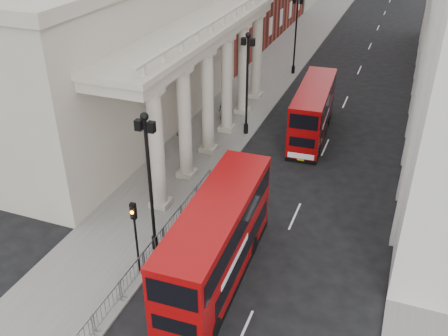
# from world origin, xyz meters

# --- Properties ---
(ground) EXTENTS (260.00, 260.00, 0.00)m
(ground) POSITION_xyz_m (0.00, 0.00, 0.00)
(ground) COLOR black
(ground) RESTS_ON ground
(sidewalk_west) EXTENTS (6.00, 140.00, 0.12)m
(sidewalk_west) POSITION_xyz_m (-3.00, 30.00, 0.06)
(sidewalk_west) COLOR slate
(sidewalk_west) RESTS_ON ground
(sidewalk_east) EXTENTS (3.00, 140.00, 0.12)m
(sidewalk_east) POSITION_xyz_m (13.50, 30.00, 0.06)
(sidewalk_east) COLOR slate
(sidewalk_east) RESTS_ON ground
(kerb) EXTENTS (0.20, 140.00, 0.14)m
(kerb) POSITION_xyz_m (-0.05, 30.00, 0.07)
(kerb) COLOR slate
(kerb) RESTS_ON ground
(portico_building) EXTENTS (9.00, 28.00, 12.00)m
(portico_building) POSITION_xyz_m (-10.50, 18.00, 6.00)
(portico_building) COLOR #A59B8A
(portico_building) RESTS_ON ground
(lamp_post_south) EXTENTS (1.05, 0.44, 8.32)m
(lamp_post_south) POSITION_xyz_m (-0.60, 4.00, 4.91)
(lamp_post_south) COLOR black
(lamp_post_south) RESTS_ON sidewalk_west
(lamp_post_mid) EXTENTS (1.05, 0.44, 8.32)m
(lamp_post_mid) POSITION_xyz_m (-0.60, 20.00, 4.91)
(lamp_post_mid) COLOR black
(lamp_post_mid) RESTS_ON sidewalk_west
(lamp_post_north) EXTENTS (1.05, 0.44, 8.32)m
(lamp_post_north) POSITION_xyz_m (-0.60, 36.00, 4.91)
(lamp_post_north) COLOR black
(lamp_post_north) RESTS_ON sidewalk_west
(traffic_light) EXTENTS (0.28, 0.33, 4.30)m
(traffic_light) POSITION_xyz_m (-0.50, 1.98, 3.11)
(traffic_light) COLOR black
(traffic_light) RESTS_ON sidewalk_west
(crowd_barriers) EXTENTS (0.50, 18.75, 1.10)m
(crowd_barriers) POSITION_xyz_m (-0.35, 2.23, 0.67)
(crowd_barriers) COLOR gray
(crowd_barriers) RESTS_ON sidewalk_west
(bus_near) EXTENTS (2.96, 10.93, 4.69)m
(bus_near) POSITION_xyz_m (3.52, 3.11, 2.45)
(bus_near) COLOR #8F0607
(bus_near) RESTS_ON ground
(bus_far) EXTENTS (2.95, 9.98, 4.25)m
(bus_far) POSITION_xyz_m (4.46, 21.67, 2.22)
(bus_far) COLOR #870607
(bus_far) RESTS_ON ground
(pedestrian_a) EXTENTS (0.70, 0.62, 1.61)m
(pedestrian_a) POSITION_xyz_m (-2.91, 13.35, 0.92)
(pedestrian_a) COLOR black
(pedestrian_a) RESTS_ON sidewalk_west
(pedestrian_b) EXTENTS (0.93, 0.73, 1.86)m
(pedestrian_b) POSITION_xyz_m (-4.51, 15.88, 1.05)
(pedestrian_b) COLOR black
(pedestrian_b) RESTS_ON sidewalk_west
(pedestrian_c) EXTENTS (1.07, 0.83, 1.93)m
(pedestrian_c) POSITION_xyz_m (-3.33, 22.11, 1.08)
(pedestrian_c) COLOR black
(pedestrian_c) RESTS_ON sidewalk_west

